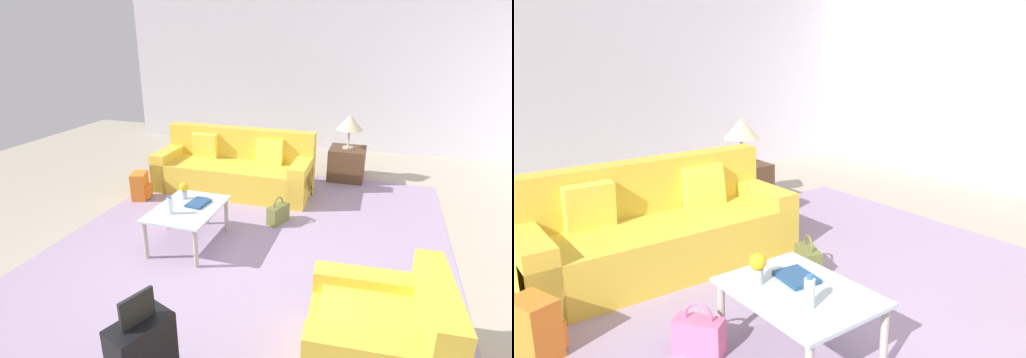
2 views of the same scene
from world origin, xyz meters
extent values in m
plane|color=#A89E89|center=(0.00, 0.00, 0.00)|extent=(12.00, 12.00, 0.00)
cube|color=silver|center=(-5.06, 0.00, 1.55)|extent=(0.12, 8.00, 3.10)
cube|color=#9984A3|center=(-0.60, 0.20, 0.00)|extent=(5.20, 4.40, 0.01)
cube|color=gold|center=(-2.10, -0.60, 0.23)|extent=(0.89, 2.36, 0.45)
cube|color=gold|center=(-2.44, -0.60, 0.46)|extent=(0.22, 2.36, 0.92)
cube|color=gold|center=(-2.10, 0.46, 0.29)|extent=(0.89, 0.24, 0.59)
cube|color=gold|center=(-2.10, -1.66, 0.29)|extent=(0.89, 0.24, 0.59)
cube|color=yellow|center=(-2.28, -0.07, 0.63)|extent=(0.17, 0.40, 0.41)
cube|color=yellow|center=(-2.28, -1.13, 0.63)|extent=(0.15, 0.40, 0.41)
cube|color=gold|center=(0.90, 1.60, 0.22)|extent=(0.98, 0.99, 0.44)
cube|color=gold|center=(0.87, 1.96, 0.40)|extent=(0.93, 0.27, 0.80)
cube|color=gold|center=(0.54, 1.57, 0.30)|extent=(0.27, 0.94, 0.60)
cube|color=yellow|center=(0.90, 1.55, 0.48)|extent=(0.72, 0.72, 0.08)
cube|color=silver|center=(-0.40, -0.50, 0.45)|extent=(0.95, 0.69, 0.02)
cylinder|color=#ADA899|center=(-0.83, -0.20, 0.22)|extent=(0.05, 0.05, 0.44)
cylinder|color=#ADA899|center=(0.03, -0.20, 0.22)|extent=(0.05, 0.05, 0.44)
cylinder|color=#ADA899|center=(-0.83, -0.80, 0.22)|extent=(0.05, 0.05, 0.44)
cylinder|color=#ADA899|center=(0.03, -0.80, 0.22)|extent=(0.05, 0.05, 0.44)
cylinder|color=silver|center=(-0.20, -0.60, 0.55)|extent=(0.06, 0.06, 0.18)
cylinder|color=#2D6BBC|center=(-0.20, -0.60, 0.65)|extent=(0.04, 0.04, 0.02)
cube|color=navy|center=(-0.52, -0.42, 0.48)|extent=(0.29, 0.23, 0.03)
cylinder|color=#B2B7BC|center=(-0.62, -0.65, 0.51)|extent=(0.07, 0.07, 0.10)
sphere|color=gold|center=(-0.62, -0.65, 0.61)|extent=(0.11, 0.11, 0.11)
cube|color=#513823|center=(-3.20, 1.00, 0.27)|extent=(0.57, 0.57, 0.53)
cylinder|color=#ADA899|center=(-3.20, 1.00, 0.54)|extent=(0.18, 0.18, 0.02)
cylinder|color=#ADA899|center=(-3.20, 1.00, 0.70)|extent=(0.04, 0.04, 0.29)
cone|color=beige|center=(-3.20, 1.00, 0.96)|extent=(0.43, 0.43, 0.24)
cube|color=black|center=(1.60, 0.20, 0.75)|extent=(0.23, 0.11, 0.20)
cube|color=olive|center=(-1.25, 0.34, 0.12)|extent=(0.35, 0.25, 0.24)
torus|color=olive|center=(-1.25, 0.34, 0.26)|extent=(0.19, 0.09, 0.20)
cube|color=pink|center=(-0.81, -0.97, 0.12)|extent=(0.34, 0.30, 0.24)
torus|color=pink|center=(-0.81, -0.97, 0.26)|extent=(0.17, 0.13, 0.20)
cube|color=orange|center=(-1.40, -1.80, 0.20)|extent=(0.35, 0.29, 0.40)
cube|color=orange|center=(-1.44, -1.69, 0.12)|extent=(0.22, 0.12, 0.18)
camera|label=1|loc=(3.27, 1.50, 2.32)|focal=28.00mm
camera|label=2|loc=(1.68, -2.32, 1.88)|focal=35.00mm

